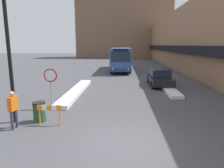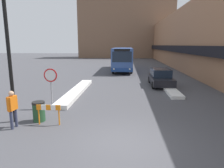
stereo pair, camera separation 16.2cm
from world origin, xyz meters
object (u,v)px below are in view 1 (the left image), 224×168
object	(u,v)px
stop_sign	(51,80)
trash_bin	(39,112)
street_lamp	(14,41)
pedestrian	(13,106)
city_bus	(121,58)
parked_car_front	(160,77)
construction_barricade	(49,111)

from	to	relation	value
stop_sign	trash_bin	xyz separation A→B (m)	(0.11, -2.02, -1.18)
street_lamp	pedestrian	bearing A→B (deg)	-84.47
city_bus	trash_bin	bearing A→B (deg)	-100.49
city_bus	street_lamp	size ratio (longest dim) A/B	1.73
parked_car_front	street_lamp	bearing A→B (deg)	-131.22
trash_bin	stop_sign	bearing A→B (deg)	93.22
trash_bin	construction_barricade	xyz separation A→B (m)	(0.65, -0.42, 0.19)
city_bus	construction_barricade	world-z (taller)	city_bus
pedestrian	trash_bin	distance (m)	1.26
city_bus	construction_barricade	xyz separation A→B (m)	(-3.00, -20.14, -1.05)
city_bus	stop_sign	world-z (taller)	city_bus
city_bus	construction_barricade	distance (m)	20.39
street_lamp	parked_car_front	bearing A→B (deg)	48.78
stop_sign	trash_bin	bearing A→B (deg)	-86.78
parked_car_front	construction_barricade	size ratio (longest dim) A/B	3.94
city_bus	parked_car_front	size ratio (longest dim) A/B	2.39
stop_sign	city_bus	bearing A→B (deg)	77.99
street_lamp	pedestrian	size ratio (longest dim) A/B	3.61
construction_barricade	pedestrian	bearing A→B (deg)	-162.17
stop_sign	pedestrian	size ratio (longest dim) A/B	1.38
city_bus	stop_sign	bearing A→B (deg)	-102.01
parked_car_front	pedestrian	xyz separation A→B (m)	(-7.96, -9.89, 0.26)
stop_sign	pedestrian	bearing A→B (deg)	-102.40
street_lamp	pedestrian	xyz separation A→B (m)	(0.07, -0.72, -2.75)
street_lamp	construction_barricade	bearing A→B (deg)	-10.59
street_lamp	construction_barricade	distance (m)	3.42
stop_sign	construction_barricade	xyz separation A→B (m)	(0.76, -2.43, -0.99)
stop_sign	parked_car_front	bearing A→B (deg)	43.72
construction_barricade	stop_sign	bearing A→B (deg)	107.42
trash_bin	construction_barricade	distance (m)	0.80
parked_car_front	city_bus	bearing A→B (deg)	108.42
parked_car_front	trash_bin	world-z (taller)	parked_car_front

